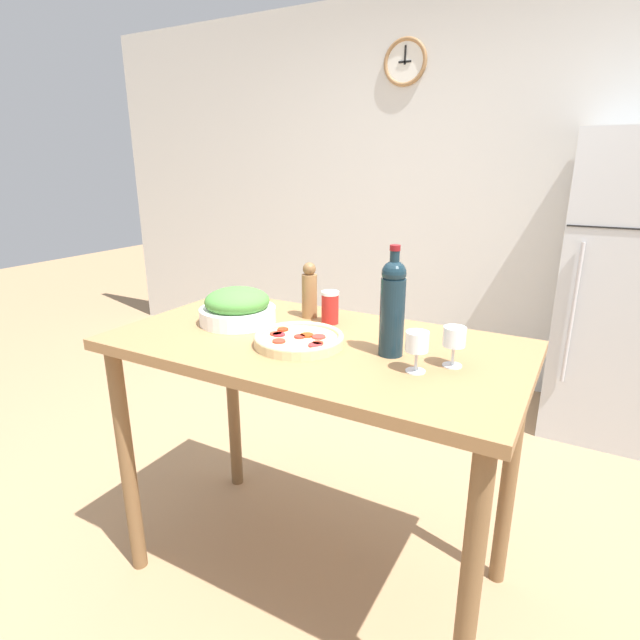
# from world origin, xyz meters

# --- Properties ---
(ground_plane) EXTENTS (14.00, 14.00, 0.00)m
(ground_plane) POSITION_xyz_m (0.00, 0.00, 0.00)
(ground_plane) COLOR #9E7A56
(wall_back) EXTENTS (6.40, 0.08, 2.60)m
(wall_back) POSITION_xyz_m (-0.00, 2.17, 1.30)
(wall_back) COLOR silver
(wall_back) RESTS_ON ground_plane
(refrigerator) EXTENTS (0.63, 0.65, 1.69)m
(refrigerator) POSITION_xyz_m (0.94, 1.81, 0.84)
(refrigerator) COLOR #B7BCC1
(refrigerator) RESTS_ON ground_plane
(prep_counter) EXTENTS (1.36, 0.74, 0.96)m
(prep_counter) POSITION_xyz_m (0.00, 0.00, 0.82)
(prep_counter) COLOR olive
(prep_counter) RESTS_ON ground_plane
(wine_bottle) EXTENTS (0.07, 0.07, 0.34)m
(wine_bottle) POSITION_xyz_m (0.27, -0.00, 1.11)
(wine_bottle) COLOR #142833
(wine_bottle) RESTS_ON prep_counter
(wine_glass_near) EXTENTS (0.06, 0.06, 0.12)m
(wine_glass_near) POSITION_xyz_m (0.38, -0.09, 1.04)
(wine_glass_near) COLOR silver
(wine_glass_near) RESTS_ON prep_counter
(wine_glass_far) EXTENTS (0.06, 0.06, 0.12)m
(wine_glass_far) POSITION_xyz_m (0.46, -0.00, 1.04)
(wine_glass_far) COLOR silver
(wine_glass_far) RESTS_ON prep_counter
(pepper_mill) EXTENTS (0.06, 0.06, 0.21)m
(pepper_mill) POSITION_xyz_m (-0.15, 0.22, 1.06)
(pepper_mill) COLOR olive
(pepper_mill) RESTS_ON prep_counter
(salad_bowl) EXTENTS (0.28, 0.28, 0.13)m
(salad_bowl) POSITION_xyz_m (-0.34, 0.03, 1.01)
(salad_bowl) COLOR white
(salad_bowl) RESTS_ON prep_counter
(homemade_pizza) EXTENTS (0.29, 0.29, 0.04)m
(homemade_pizza) POSITION_xyz_m (-0.02, -0.06, 0.97)
(homemade_pizza) COLOR #DBC189
(homemade_pizza) RESTS_ON prep_counter
(salt_canister) EXTENTS (0.06, 0.06, 0.12)m
(salt_canister) POSITION_xyz_m (-0.04, 0.19, 1.02)
(salt_canister) COLOR #B2231E
(salt_canister) RESTS_ON prep_counter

